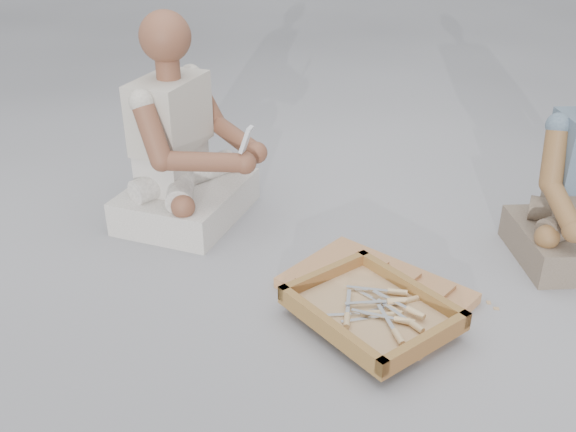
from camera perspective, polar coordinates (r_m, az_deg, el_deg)
The scene contains 24 objects.
ground at distance 2.41m, azimuth -0.77°, elevation -7.86°, with size 60.00×60.00×0.00m, color #A5A4AA.
carved_panel at distance 2.47m, azimuth 7.78°, elevation -6.57°, with size 0.65×0.43×0.04m, color #965E3A.
tool_tray at distance 2.29m, azimuth 7.40°, elevation -8.30°, with size 0.63×0.55×0.07m.
chisel_0 at distance 2.23m, azimuth 5.28°, elevation -8.91°, with size 0.12×0.20×0.02m.
chisel_1 at distance 2.30m, azimuth 8.97°, elevation -8.05°, with size 0.22×0.06×0.02m.
chisel_2 at distance 2.17m, azimuth 9.57°, elevation -10.22°, with size 0.18×0.16×0.02m.
chisel_3 at distance 2.23m, azimuth 10.84°, elevation -9.28°, with size 0.21×0.09×0.02m.
chisel_4 at distance 2.35m, azimuth 10.46°, elevation -7.46°, with size 0.12×0.20×0.02m.
chisel_5 at distance 2.26m, azimuth 6.77°, elevation -8.62°, with size 0.18×0.16×0.02m.
chisel_6 at distance 2.27m, azimuth 8.73°, elevation -8.73°, with size 0.16×0.18×0.02m.
chisel_7 at distance 2.37m, azimuth 9.18°, elevation -6.63°, with size 0.21×0.11×0.02m.
chisel_8 at distance 2.31m, azimuth 9.12°, elevation -7.47°, with size 0.18×0.16×0.02m.
chisel_9 at distance 2.23m, azimuth 9.75°, elevation -9.05°, with size 0.22×0.08×0.02m.
chisel_10 at distance 2.27m, azimuth 10.83°, elevation -8.21°, with size 0.22×0.05×0.02m.
wood_chip_0 at distance 2.57m, azimuth 6.89°, elevation -5.56°, with size 0.02×0.01×0.00m, color tan.
wood_chip_1 at distance 2.33m, azimuth 1.65°, elevation -9.22°, with size 0.02×0.01×0.00m, color tan.
wood_chip_2 at distance 2.42m, azimuth 10.33°, elevation -8.22°, with size 0.02×0.01×0.00m, color tan.
wood_chip_3 at distance 2.53m, azimuth 17.41°, elevation -7.35°, with size 0.02×0.01×0.00m, color tan.
wood_chip_4 at distance 2.51m, azimuth 18.03°, elevation -7.83°, with size 0.02×0.01×0.00m, color tan.
wood_chip_5 at distance 2.50m, azimuth 6.53°, elevation -6.65°, with size 0.02×0.01×0.00m, color tan.
wood_chip_6 at distance 2.44m, azimuth -0.08°, elevation -7.29°, with size 0.02×0.01×0.00m, color tan.
wood_chip_7 at distance 2.45m, azimuth 14.26°, elevation -8.11°, with size 0.02×0.01×0.00m, color tan.
craftsman at distance 2.93m, azimuth -9.37°, elevation 5.61°, with size 0.70×0.71×0.94m.
mobile_phone at distance 2.68m, azimuth -3.75°, elevation 6.81°, with size 0.07×0.06×0.12m.
Camera 1 is at (1.19, -1.56, 1.40)m, focal length 40.00 mm.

